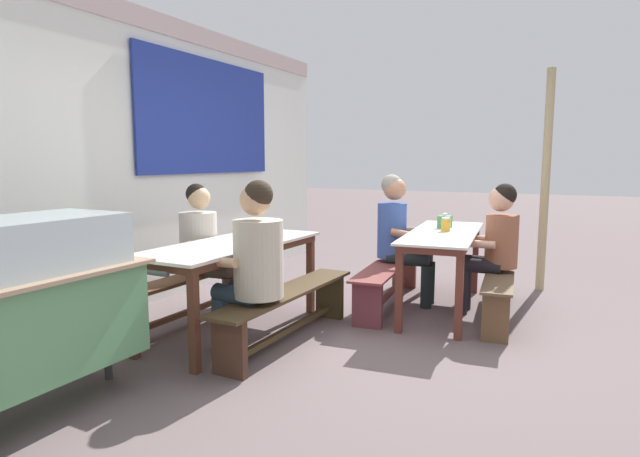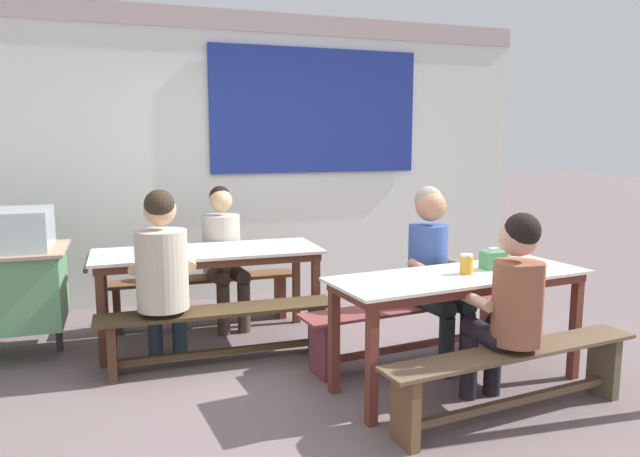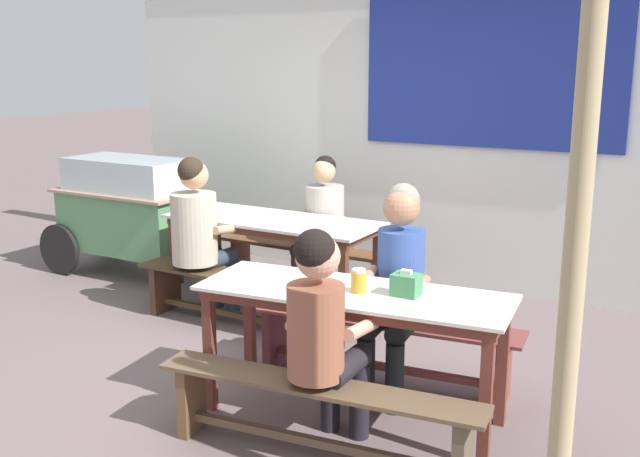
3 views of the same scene
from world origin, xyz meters
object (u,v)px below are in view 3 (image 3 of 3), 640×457
Objects in this scene: dining_table_near at (354,304)px; person_center_facing at (321,220)px; wooden_support_post at (573,286)px; bench_far_back at (306,260)px; bench_near_back at (382,340)px; tissue_box at (406,285)px; dining_table_far at (273,228)px; person_near_front at (322,327)px; bench_far_front at (236,292)px; person_left_back_turned at (199,227)px; condiment_jar at (359,281)px; bench_near_front at (316,410)px; person_right_near_table at (397,277)px; food_cart at (128,207)px.

person_center_facing reaches higher than dining_table_near.
bench_far_back is at bearing 135.23° from wooden_support_post.
tissue_box is at bearing -53.42° from bench_near_back.
dining_table_near reaches higher than bench_near_back.
person_near_front is at bearing -51.21° from dining_table_far.
bench_far_front is 1.40× the size of person_near_front.
bench_near_back is at bearing -14.14° from bench_far_front.
person_left_back_turned is at bearing -111.82° from bench_far_back.
bench_far_front is (-0.02, -1.05, -0.00)m from bench_far_back.
bench_far_back is at bearing 127.14° from condiment_jar.
person_center_facing is at bearing -20.15° from bench_far_back.
person_left_back_turned is (-1.78, 0.41, 0.46)m from bench_near_back.
person_center_facing is 2.37m from tissue_box.
condiment_jar is at bearing -18.17° from dining_table_near.
bench_far_back is at bearing 89.06° from bench_far_front.
wooden_support_post reaches higher than dining_table_far.
bench_far_front and bench_near_front have the same top height.
bench_near_back is 0.48m from person_right_near_table.
dining_table_far is 0.61m from person_left_back_turned.
bench_far_back is (0.01, 0.53, -0.40)m from dining_table_far.
dining_table_far is at bearing 89.06° from bench_far_front.
person_center_facing is at bearing 131.64° from bench_near_back.
bench_near_front is at bearing 168.00° from wooden_support_post.
condiment_jar is at bearing -30.83° from bench_far_front.
dining_table_far is 13.52× the size of condiment_jar.
bench_near_front is 13.32× the size of condiment_jar.
person_right_near_table is (0.07, 0.46, 0.05)m from dining_table_near.
tissue_box is at bearing 140.12° from wooden_support_post.
bench_near_front is 1.43× the size of person_center_facing.
bench_near_back is 12.14× the size of tissue_box.
person_center_facing is at bearing 118.52° from bench_near_front.
person_right_near_table is (0.01, 0.98, 0.46)m from bench_near_front.
condiment_jar is at bearing -26.34° from food_cart.
dining_table_near is 1.07× the size of food_cart.
bench_far_back is 11.38× the size of tissue_box.
condiment_jar reaches higher than dining_table_near.
person_left_back_turned reaches higher than person_near_front.
tissue_box is at bearing -47.32° from bench_far_back.
dining_table_near is at bearing -31.12° from bench_far_front.
person_center_facing is at bearing 119.17° from person_near_front.
wooden_support_post is at bearing -31.48° from condiment_jar.
dining_table_near is 3.58m from food_cart.
person_center_facing is at bearing 77.89° from bench_far_front.
dining_table_far is 1.04× the size of bench_far_front.
bench_near_back is (1.39, -0.88, -0.41)m from dining_table_far.
tissue_box is at bearing 67.83° from bench_near_front.
person_left_back_turned is at bearing 166.07° from person_right_near_table.
person_left_back_turned is 2.30m from tissue_box.
bench_far_back is 0.98× the size of bench_far_front.
bench_near_front is at bearing -52.16° from dining_table_far.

